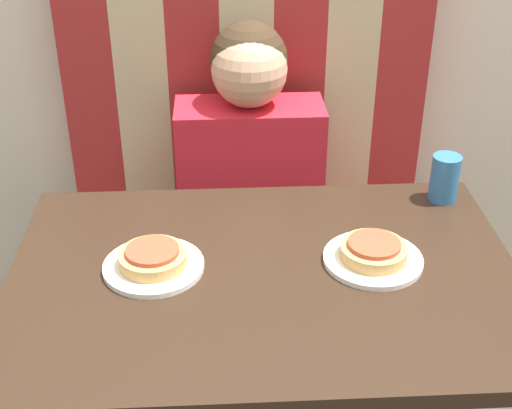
{
  "coord_description": "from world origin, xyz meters",
  "views": [
    {
      "loc": [
        -0.08,
        -1.19,
        1.62
      ],
      "look_at": [
        0.0,
        0.33,
        0.73
      ],
      "focal_mm": 50.0,
      "sensor_mm": 36.0,
      "label": 1
    }
  ],
  "objects_px": {
    "plate_right": "(373,259)",
    "pizza_right": "(374,250)",
    "plate_left": "(154,266)",
    "pizza_left": "(153,257)",
    "person": "(250,131)",
    "drinking_cup": "(445,178)"
  },
  "relations": [
    {
      "from": "plate_right",
      "to": "pizza_right",
      "type": "height_order",
      "value": "pizza_right"
    },
    {
      "from": "plate_left",
      "to": "pizza_left",
      "type": "bearing_deg",
      "value": -90.0
    },
    {
      "from": "pizza_left",
      "to": "person",
      "type": "bearing_deg",
      "value": 70.27
    },
    {
      "from": "person",
      "to": "plate_left",
      "type": "xyz_separation_m",
      "value": [
        -0.23,
        -0.64,
        -0.01
      ]
    },
    {
      "from": "plate_right",
      "to": "drinking_cup",
      "type": "height_order",
      "value": "drinking_cup"
    },
    {
      "from": "plate_left",
      "to": "plate_right",
      "type": "bearing_deg",
      "value": 0.0
    },
    {
      "from": "plate_left",
      "to": "pizza_left",
      "type": "height_order",
      "value": "pizza_left"
    },
    {
      "from": "plate_left",
      "to": "drinking_cup",
      "type": "height_order",
      "value": "drinking_cup"
    },
    {
      "from": "plate_right",
      "to": "drinking_cup",
      "type": "xyz_separation_m",
      "value": [
        0.22,
        0.25,
        0.05
      ]
    },
    {
      "from": "plate_right",
      "to": "pizza_left",
      "type": "bearing_deg",
      "value": -180.0
    },
    {
      "from": "drinking_cup",
      "to": "plate_left",
      "type": "bearing_deg",
      "value": -159.5
    },
    {
      "from": "pizza_right",
      "to": "plate_right",
      "type": "bearing_deg",
      "value": 90.0
    },
    {
      "from": "plate_left",
      "to": "pizza_left",
      "type": "relative_size",
      "value": 1.48
    },
    {
      "from": "pizza_left",
      "to": "pizza_right",
      "type": "xyz_separation_m",
      "value": [
        0.46,
        0.0,
        0.0
      ]
    },
    {
      "from": "person",
      "to": "drinking_cup",
      "type": "distance_m",
      "value": 0.59
    },
    {
      "from": "plate_left",
      "to": "pizza_right",
      "type": "relative_size",
      "value": 1.48
    },
    {
      "from": "person",
      "to": "pizza_left",
      "type": "bearing_deg",
      "value": -109.73
    },
    {
      "from": "plate_right",
      "to": "pizza_left",
      "type": "distance_m",
      "value": 0.46
    },
    {
      "from": "person",
      "to": "drinking_cup",
      "type": "relative_size",
      "value": 5.45
    },
    {
      "from": "plate_left",
      "to": "drinking_cup",
      "type": "relative_size",
      "value": 1.82
    },
    {
      "from": "person",
      "to": "pizza_right",
      "type": "distance_m",
      "value": 0.68
    },
    {
      "from": "plate_left",
      "to": "plate_right",
      "type": "height_order",
      "value": "same"
    }
  ]
}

